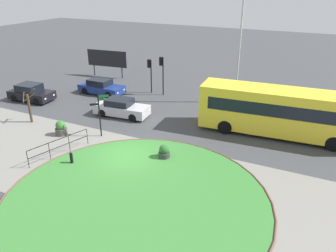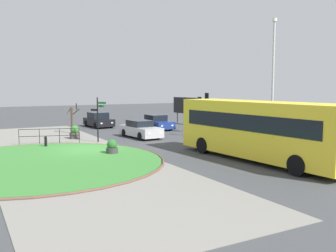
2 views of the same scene
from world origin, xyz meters
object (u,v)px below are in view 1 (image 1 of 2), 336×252
(car_near_lane, at_px, (121,108))
(billboard_left, at_px, (107,59))
(planter_kerbside, at_px, (164,152))
(traffic_light_far, at_px, (150,68))
(signpost_directional, at_px, (100,110))
(lamppost_tall, at_px, (239,48))
(bus_yellow, at_px, (280,112))
(planter_near_signpost, at_px, (61,128))
(car_far_lane, at_px, (101,87))
(car_trailing, at_px, (31,93))
(street_tree_bare, at_px, (29,106))
(traffic_light_near, at_px, (162,67))
(bollard_foreground, at_px, (71,158))

(car_near_lane, bearing_deg, billboard_left, 125.22)
(car_near_lane, distance_m, planter_kerbside, 7.80)
(traffic_light_far, bearing_deg, signpost_directional, 106.32)
(lamppost_tall, bearing_deg, car_near_lane, -136.04)
(car_near_lane, xyz_separation_m, billboard_left, (-7.80, 9.24, 1.35))
(traffic_light_far, height_order, planter_kerbside, traffic_light_far)
(bus_yellow, relative_size, planter_kerbside, 12.00)
(billboard_left, height_order, planter_near_signpost, billboard_left)
(car_far_lane, relative_size, planter_kerbside, 4.77)
(car_near_lane, bearing_deg, bus_yellow, 3.36)
(car_trailing, distance_m, planter_kerbside, 16.17)
(lamppost_tall, bearing_deg, street_tree_bare, -139.05)
(traffic_light_near, bearing_deg, bollard_foreground, 99.82)
(traffic_light_near, bearing_deg, street_tree_bare, 65.05)
(car_far_lane, height_order, planter_kerbside, car_far_lane)
(lamppost_tall, distance_m, street_tree_bare, 17.48)
(bus_yellow, xyz_separation_m, lamppost_tall, (-4.53, 5.39, 3.00))
(signpost_directional, relative_size, traffic_light_far, 1.05)
(car_near_lane, relative_size, street_tree_bare, 1.66)
(car_far_lane, xyz_separation_m, planter_kerbside, (11.03, -8.67, -0.23))
(traffic_light_far, height_order, street_tree_bare, traffic_light_far)
(signpost_directional, height_order, traffic_light_far, signpost_directional)
(car_trailing, height_order, billboard_left, billboard_left)
(car_far_lane, distance_m, car_trailing, 6.29)
(billboard_left, bearing_deg, bollard_foreground, -67.16)
(planter_near_signpost, relative_size, planter_kerbside, 1.15)
(car_trailing, xyz_separation_m, street_tree_bare, (3.84, -3.68, 0.64))
(bollard_foreground, distance_m, car_near_lane, 7.92)
(car_near_lane, height_order, traffic_light_near, traffic_light_near)
(street_tree_bare, bearing_deg, bus_yellow, 18.49)
(traffic_light_far, xyz_separation_m, street_tree_bare, (-4.76, -10.39, -1.03))
(signpost_directional, bearing_deg, bollard_foreground, -79.87)
(car_trailing, relative_size, traffic_light_far, 1.28)
(signpost_directional, bearing_deg, traffic_light_far, 99.09)
(bollard_foreground, height_order, traffic_light_far, traffic_light_far)
(car_trailing, height_order, lamppost_tall, lamppost_tall)
(traffic_light_far, relative_size, lamppost_tall, 0.36)
(signpost_directional, bearing_deg, car_far_lane, 126.20)
(bollard_foreground, bearing_deg, bus_yellow, 42.45)
(car_trailing, bearing_deg, signpost_directional, -22.76)
(signpost_directional, bearing_deg, car_trailing, 161.59)
(car_near_lane, bearing_deg, planter_near_signpost, -115.94)
(billboard_left, bearing_deg, bus_yellow, -26.73)
(traffic_light_far, bearing_deg, car_trailing, 45.20)
(bus_yellow, distance_m, planter_kerbside, 8.77)
(bollard_foreground, bearing_deg, car_trailing, 146.10)
(car_trailing, distance_m, street_tree_bare, 5.36)
(lamppost_tall, height_order, street_tree_bare, lamppost_tall)
(car_trailing, distance_m, lamppost_tall, 18.86)
(billboard_left, distance_m, planter_near_signpost, 15.39)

